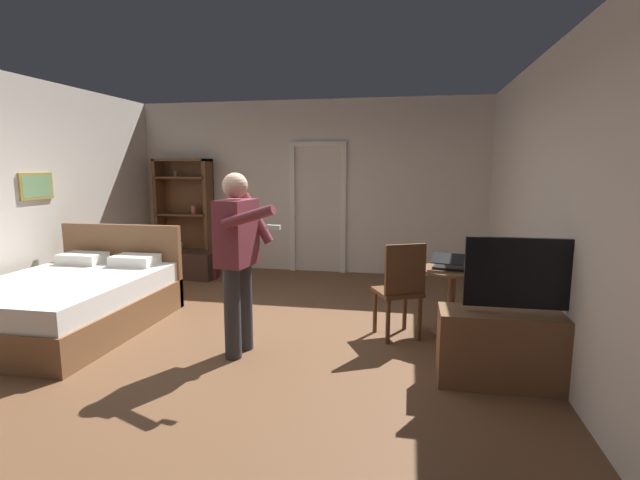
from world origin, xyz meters
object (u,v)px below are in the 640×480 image
object	(u,v)px
bed	(72,301)
suitcase_dark	(201,266)
bottle_on_table	(468,261)
wooden_chair	(401,287)
suitcase_small	(199,266)
tv_flatscreen	(523,343)
laptop	(449,264)
side_table	(452,290)
bookshelf	(185,210)
person_blue_shirt	(238,252)

from	to	relation	value
bed	suitcase_dark	size ratio (longest dim) A/B	3.80
bottle_on_table	wooden_chair	distance (m)	0.72
wooden_chair	suitcase_small	xyz separation A→B (m)	(-3.13, 2.01, -0.34)
tv_flatscreen	laptop	size ratio (longest dim) A/B	3.32
tv_flatscreen	wooden_chair	size ratio (longest dim) A/B	1.31
bed	side_table	world-z (taller)	bed
bookshelf	bottle_on_table	world-z (taller)	bookshelf
bookshelf	laptop	bearing A→B (deg)	-31.53
wooden_chair	suitcase_small	world-z (taller)	wooden_chair
side_table	suitcase_dark	xyz separation A→B (m)	(-3.65, 1.86, -0.29)
person_blue_shirt	bed	bearing A→B (deg)	171.30
bed	person_blue_shirt	world-z (taller)	person_blue_shirt
side_table	suitcase_dark	distance (m)	4.11
bookshelf	side_table	world-z (taller)	bookshelf
bookshelf	person_blue_shirt	bearing A→B (deg)	-56.66
bookshelf	suitcase_dark	size ratio (longest dim) A/B	3.37
person_blue_shirt	suitcase_dark	size ratio (longest dim) A/B	3.04
laptop	suitcase_dark	bearing A→B (deg)	152.26
tv_flatscreen	suitcase_small	bearing A→B (deg)	145.02
tv_flatscreen	laptop	bearing A→B (deg)	115.55
side_table	suitcase_small	xyz separation A→B (m)	(-3.64, 1.79, -0.27)
side_table	person_blue_shirt	distance (m)	2.21
bed	bookshelf	bearing A→B (deg)	93.95
tv_flatscreen	wooden_chair	xyz separation A→B (m)	(-0.97, 0.86, 0.19)
bed	suitcase_dark	distance (m)	2.46
bookshelf	person_blue_shirt	world-z (taller)	bookshelf
tv_flatscreen	suitcase_dark	world-z (taller)	tv_flatscreen
bottle_on_table	suitcase_dark	xyz separation A→B (m)	(-3.79, 1.94, -0.62)
tv_flatscreen	person_blue_shirt	bearing A→B (deg)	175.36
wooden_chair	suitcase_dark	size ratio (longest dim) A/B	1.79
tv_flatscreen	bottle_on_table	xyz separation A→B (m)	(-0.32, 1.00, 0.45)
person_blue_shirt	suitcase_dark	distance (m)	3.31
suitcase_dark	bookshelf	bearing A→B (deg)	117.69
bed	person_blue_shirt	bearing A→B (deg)	-8.70
bed	wooden_chair	world-z (taller)	bed
suitcase_dark	suitcase_small	world-z (taller)	suitcase_small
bed	bottle_on_table	distance (m)	4.19
bed	wooden_chair	size ratio (longest dim) A/B	2.12
bed	person_blue_shirt	distance (m)	2.15
wooden_chair	side_table	bearing A→B (deg)	23.76
laptop	person_blue_shirt	bearing A→B (deg)	-156.38
bed	person_blue_shirt	size ratio (longest dim) A/B	1.25
suitcase_dark	bed	bearing A→B (deg)	-110.40
tv_flatscreen	bottle_on_table	world-z (taller)	tv_flatscreen
wooden_chair	person_blue_shirt	bearing A→B (deg)	-155.62
bed	suitcase_dark	xyz separation A→B (m)	(0.34, 2.43, -0.12)
person_blue_shirt	suitcase_dark	bearing A→B (deg)	121.53
suitcase_dark	bottle_on_table	bearing A→B (deg)	-39.50
laptop	suitcase_dark	distance (m)	4.12
wooden_chair	suitcase_small	bearing A→B (deg)	147.21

